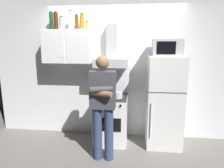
{
  "coord_description": "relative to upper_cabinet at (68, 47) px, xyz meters",
  "views": [
    {
      "loc": [
        0.35,
        -3.11,
        1.78
      ],
      "look_at": [
        0.0,
        0.0,
        1.15
      ],
      "focal_mm": 30.98,
      "sensor_mm": 36.0,
      "label": 1
    }
  ],
  "objects": [
    {
      "name": "upper_cabinet",
      "position": [
        0.0,
        0.0,
        0.0
      ],
      "size": [
        0.9,
        0.37,
        0.6
      ],
      "color": "white"
    },
    {
      "name": "ground_plane",
      "position": [
        0.85,
        -0.37,
        -1.75
      ],
      "size": [
        7.0,
        7.0,
        0.0
      ],
      "primitive_type": "plane",
      "color": "slate"
    },
    {
      "name": "bottle_canister_steel",
      "position": [
        -0.09,
        -0.03,
        0.41
      ],
      "size": [
        0.09,
        0.09,
        0.23
      ],
      "color": "#B2B5BA",
      "rests_on": "upper_cabinet"
    },
    {
      "name": "bottle_beer_brown",
      "position": [
        0.17,
        0.03,
        0.43
      ],
      "size": [
        0.06,
        0.06,
        0.27
      ],
      "color": "brown",
      "rests_on": "upper_cabinet"
    },
    {
      "name": "bottle_wine_green",
      "position": [
        -0.3,
        0.02,
        0.46
      ],
      "size": [
        0.07,
        0.07,
        0.32
      ],
      "color": "#19471E",
      "rests_on": "upper_cabinet"
    },
    {
      "name": "cooking_pot",
      "position": [
        0.93,
        -0.24,
        -0.82
      ],
      "size": [
        0.28,
        0.18,
        0.11
      ],
      "color": "#B7BABF",
      "rests_on": "stove_oven"
    },
    {
      "name": "range_hood",
      "position": [
        0.8,
        0.0,
        -0.15
      ],
      "size": [
        0.6,
        0.44,
        0.75
      ],
      "color": "#B7BABF"
    },
    {
      "name": "person_standing",
      "position": [
        0.75,
        -0.73,
        -0.85
      ],
      "size": [
        0.38,
        0.33,
        1.64
      ],
      "color": "navy",
      "rests_on": "ground_plane"
    },
    {
      "name": "microwave",
      "position": [
        1.75,
        -0.11,
        -0.01
      ],
      "size": [
        0.48,
        0.37,
        0.28
      ],
      "color": "#B7BABF",
      "rests_on": "refrigerator"
    },
    {
      "name": "back_wall_tiled",
      "position": [
        0.85,
        0.23,
        -0.4
      ],
      "size": [
        4.8,
        0.1,
        2.7
      ],
      "primitive_type": "cube",
      "color": "white",
      "rests_on": "ground_plane"
    },
    {
      "name": "bottle_vodka_clear",
      "position": [
        0.07,
        0.0,
        0.46
      ],
      "size": [
        0.07,
        0.07,
        0.34
      ],
      "color": "silver",
      "rests_on": "upper_cabinet"
    },
    {
      "name": "bottle_spice_jar",
      "position": [
        0.37,
        -0.02,
        0.37
      ],
      "size": [
        0.05,
        0.05,
        0.15
      ],
      "color": "gold",
      "rests_on": "upper_cabinet"
    },
    {
      "name": "stove_oven",
      "position": [
        0.8,
        -0.13,
        -1.32
      ],
      "size": [
        0.6,
        0.62,
        0.87
      ],
      "color": "white",
      "rests_on": "ground_plane"
    },
    {
      "name": "refrigerator",
      "position": [
        1.75,
        -0.12,
        -0.95
      ],
      "size": [
        0.6,
        0.62,
        1.6
      ],
      "color": "white",
      "rests_on": "ground_plane"
    },
    {
      "name": "bottle_rum_dark",
      "position": [
        -0.2,
        -0.02,
        0.45
      ],
      "size": [
        0.08,
        0.08,
        0.32
      ],
      "color": "#47230F",
      "rests_on": "upper_cabinet"
    },
    {
      "name": "bottle_liquor_amber",
      "position": [
        0.27,
        0.02,
        0.44
      ],
      "size": [
        0.08,
        0.08,
        0.29
      ],
      "color": "#B7721E",
      "rests_on": "upper_cabinet"
    }
  ]
}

